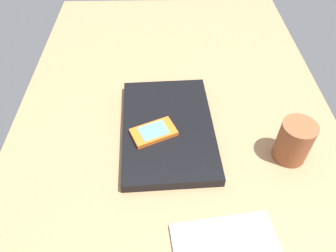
% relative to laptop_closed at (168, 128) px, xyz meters
% --- Properties ---
extents(desk_surface, '(1.20, 0.80, 0.03)m').
position_rel_laptop_closed_xyz_m(desk_surface, '(-0.08, 0.02, -0.03)').
color(desk_surface, '#9E7751').
rests_on(desk_surface, ground).
extents(laptop_closed, '(0.33, 0.23, 0.02)m').
position_rel_laptop_closed_xyz_m(laptop_closed, '(0.00, 0.00, 0.00)').
color(laptop_closed, black).
rests_on(laptop_closed, desk_surface).
extents(cell_phone_on_laptop, '(0.09, 0.11, 0.01)m').
position_rel_laptop_closed_xyz_m(cell_phone_on_laptop, '(0.03, -0.03, 0.02)').
color(cell_phone_on_laptop, orange).
rests_on(cell_phone_on_laptop, laptop_closed).
extents(pen_cup, '(0.07, 0.07, 0.10)m').
position_rel_laptop_closed_xyz_m(pen_cup, '(0.08, 0.27, 0.04)').
color(pen_cup, brown).
rests_on(pen_cup, desk_surface).
extents(notepad, '(0.14, 0.20, 0.01)m').
position_rel_laptop_closed_xyz_m(notepad, '(0.28, 0.10, -0.01)').
color(notepad, white).
rests_on(notepad, desk_surface).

